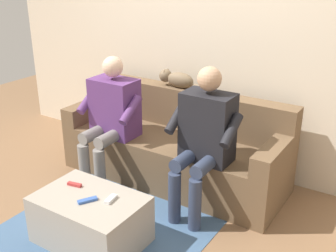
% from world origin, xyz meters
% --- Properties ---
extents(ground_plane, '(8.00, 8.00, 0.00)m').
position_xyz_m(ground_plane, '(0.00, 0.60, 0.00)').
color(ground_plane, '#846042').
extents(back_wall, '(4.74, 0.06, 2.60)m').
position_xyz_m(back_wall, '(0.00, -0.62, 1.30)').
color(back_wall, beige).
rests_on(back_wall, ground).
extents(couch, '(2.06, 0.73, 0.80)m').
position_xyz_m(couch, '(0.00, -0.14, 0.29)').
color(couch, brown).
rests_on(couch, ground).
extents(coffee_table, '(0.77, 0.52, 0.37)m').
position_xyz_m(coffee_table, '(0.00, 1.02, 0.18)').
color(coffee_table, '#A89E8E').
rests_on(coffee_table, ground).
extents(person_left_seated, '(0.55, 0.51, 1.19)m').
position_xyz_m(person_left_seated, '(-0.47, 0.21, 0.66)').
color(person_left_seated, black).
rests_on(person_left_seated, ground).
extents(person_right_seated, '(0.56, 0.52, 1.15)m').
position_xyz_m(person_right_seated, '(0.47, 0.20, 0.65)').
color(person_right_seated, '#5B3370').
rests_on(person_right_seated, ground).
extents(cat_on_backrest, '(0.51, 0.13, 0.16)m').
position_xyz_m(cat_on_backrest, '(0.14, -0.37, 0.88)').
color(cat_on_backrest, '#756047').
rests_on(cat_on_backrest, couch).
extents(remote_blue, '(0.10, 0.14, 0.02)m').
position_xyz_m(remote_blue, '(-0.03, 1.07, 0.38)').
color(remote_blue, '#3860B7').
rests_on(remote_blue, coffee_table).
extents(remote_white, '(0.06, 0.12, 0.02)m').
position_xyz_m(remote_white, '(-0.15, 0.97, 0.38)').
color(remote_white, white).
rests_on(remote_white, coffee_table).
extents(remote_red, '(0.12, 0.05, 0.02)m').
position_xyz_m(remote_red, '(0.20, 0.96, 0.38)').
color(remote_red, '#B73333').
rests_on(remote_red, coffee_table).
extents(floor_rug, '(1.47, 1.87, 0.01)m').
position_xyz_m(floor_rug, '(0.00, 0.88, 0.00)').
color(floor_rug, '#426084').
rests_on(floor_rug, ground).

